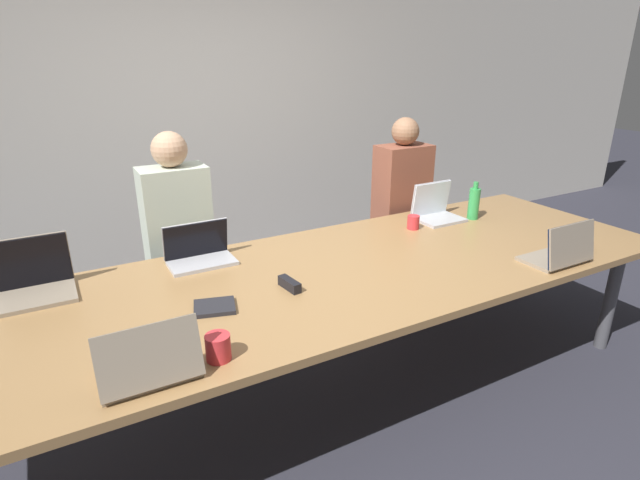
% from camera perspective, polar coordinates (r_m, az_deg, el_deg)
% --- Properties ---
extents(ground_plane, '(24.00, 24.00, 0.00)m').
position_cam_1_polar(ground_plane, '(3.04, 0.34, -17.31)').
color(ground_plane, '#2D2D38').
extents(curtain_wall, '(12.00, 0.06, 2.80)m').
position_cam_1_polar(curtain_wall, '(4.47, -14.06, 14.05)').
color(curtain_wall, beige).
rests_on(curtain_wall, ground_plane).
extents(conference_table, '(4.15, 1.29, 0.78)m').
position_cam_1_polar(conference_table, '(2.66, 0.37, -4.87)').
color(conference_table, '#9E7547').
rests_on(conference_table, ground_plane).
extents(laptop_far_left, '(0.34, 0.27, 0.28)m').
position_cam_1_polar(laptop_far_left, '(2.75, -29.81, -3.89)').
color(laptop_far_left, gray).
rests_on(laptop_far_left, conference_table).
extents(laptop_near_right, '(0.36, 0.24, 0.24)m').
position_cam_1_polar(laptop_near_right, '(3.03, 25.89, -1.22)').
color(laptop_near_right, gray).
rests_on(laptop_near_right, conference_table).
extents(cup_near_right, '(0.09, 0.09, 0.09)m').
position_cam_1_polar(cup_near_right, '(3.29, 27.39, -0.31)').
color(cup_near_right, brown).
rests_on(cup_near_right, conference_table).
extents(laptop_near_left, '(0.35, 0.23, 0.24)m').
position_cam_1_polar(laptop_near_left, '(1.90, -18.93, -13.33)').
color(laptop_near_left, gray).
rests_on(laptop_near_left, conference_table).
extents(cup_near_left, '(0.10, 0.10, 0.10)m').
position_cam_1_polar(cup_near_left, '(1.96, -11.57, -11.92)').
color(cup_near_left, red).
rests_on(cup_near_left, conference_table).
extents(laptop_far_right, '(0.31, 0.25, 0.25)m').
position_cam_1_polar(laptop_far_right, '(3.56, 13.04, 3.50)').
color(laptop_far_right, '#B7B7BC').
rests_on(laptop_far_right, conference_table).
extents(person_far_right, '(0.40, 0.24, 1.43)m').
position_cam_1_polar(person_far_right, '(3.92, 9.17, 2.93)').
color(person_far_right, '#2D2D38').
rests_on(person_far_right, ground_plane).
extents(cup_far_right, '(0.08, 0.08, 0.09)m').
position_cam_1_polar(cup_far_right, '(3.34, 10.61, 2.01)').
color(cup_far_right, red).
rests_on(cup_far_right, conference_table).
extents(bottle_far_right, '(0.08, 0.08, 0.26)m').
position_cam_1_polar(bottle_far_right, '(3.62, 17.18, 4.06)').
color(bottle_far_right, green).
rests_on(bottle_far_right, conference_table).
extents(laptop_far_midleft, '(0.36, 0.22, 0.22)m').
position_cam_1_polar(laptop_far_midleft, '(2.83, -13.65, -1.24)').
color(laptop_far_midleft, '#B7B7BC').
rests_on(laptop_far_midleft, conference_table).
extents(person_far_midleft, '(0.40, 0.24, 1.44)m').
position_cam_1_polar(person_far_midleft, '(3.29, -15.72, -0.99)').
color(person_far_midleft, '#2D2D38').
rests_on(person_far_midleft, ground_plane).
extents(stapler, '(0.06, 0.15, 0.05)m').
position_cam_1_polar(stapler, '(2.46, -3.50, -5.06)').
color(stapler, black).
rests_on(stapler, conference_table).
extents(notebook, '(0.22, 0.20, 0.02)m').
position_cam_1_polar(notebook, '(2.33, -11.97, -7.50)').
color(notebook, '#232328').
rests_on(notebook, conference_table).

